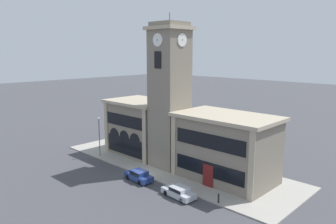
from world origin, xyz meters
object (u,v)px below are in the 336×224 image
(parked_car_near, at_px, (139,175))
(parked_car_mid, at_px, (179,192))
(street_lamp, at_px, (99,131))
(bollard, at_px, (219,198))

(parked_car_near, distance_m, parked_car_mid, 6.89)
(parked_car_near, xyz_separation_m, parked_car_mid, (6.89, -0.00, -0.06))
(street_lamp, bearing_deg, parked_car_near, -10.33)
(parked_car_mid, height_order, street_lamp, street_lamp)
(street_lamp, distance_m, bollard, 23.04)
(parked_car_mid, distance_m, bollard, 4.53)
(street_lamp, height_order, bollard, street_lamp)
(bollard, bearing_deg, parked_car_near, -171.32)
(parked_car_near, xyz_separation_m, bollard, (11.09, 1.69, -0.06))
(street_lamp, relative_size, bollard, 5.79)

